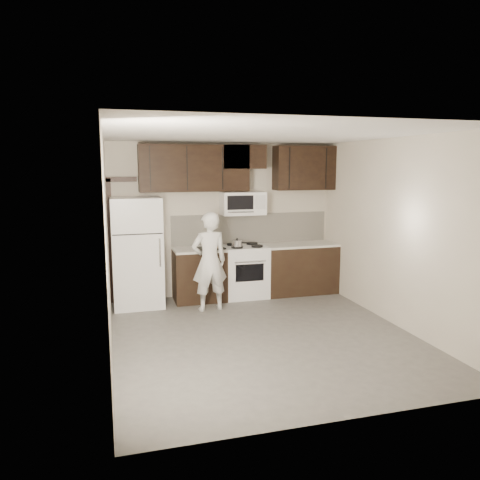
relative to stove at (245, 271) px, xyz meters
name	(u,v)px	position (x,y,z in m)	size (l,w,h in m)	color
floor	(263,336)	(-0.30, -1.94, -0.46)	(4.50, 4.50, 0.00)	#555350
back_wall	(224,220)	(-0.30, 0.31, 0.89)	(4.00, 4.00, 0.00)	#BDB3A1
ceiling	(265,134)	(-0.30, -1.94, 2.24)	(4.50, 4.50, 0.00)	white
counter_run	(261,270)	(0.30, 0.00, 0.00)	(2.95, 0.64, 0.91)	black
stove	(245,271)	(0.00, 0.00, 0.00)	(0.76, 0.66, 0.94)	white
backsplash	(251,228)	(0.20, 0.30, 0.72)	(2.90, 0.02, 0.54)	silver
upper_cabinets	(238,167)	(-0.09, 0.14, 1.82)	(3.48, 0.35, 0.78)	black
microwave	(243,203)	(0.00, 0.12, 1.19)	(0.76, 0.42, 0.40)	white
refrigerator	(137,252)	(-1.85, -0.05, 0.44)	(0.80, 0.76, 1.80)	white
door_trim	(113,230)	(-2.22, 0.27, 0.79)	(0.50, 0.08, 2.12)	black
saucepan	(237,244)	(-0.18, -0.15, 0.52)	(0.31, 0.18, 0.17)	silver
baking_tray	(211,248)	(-0.63, -0.11, 0.46)	(0.43, 0.32, 0.02)	black
pizza	(211,247)	(-0.63, -0.11, 0.48)	(0.29, 0.29, 0.02)	beige
person	(209,261)	(-0.76, -0.59, 0.33)	(0.58, 0.38, 1.59)	silver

